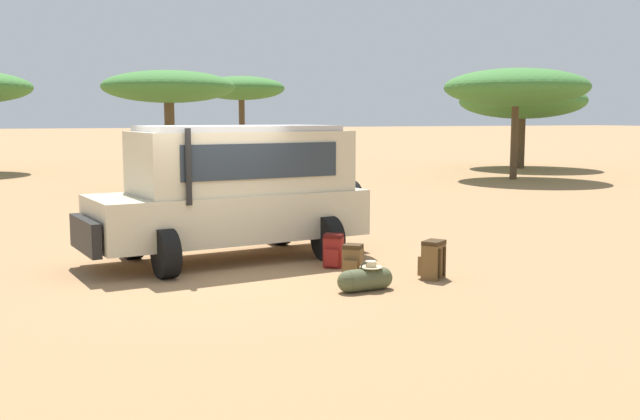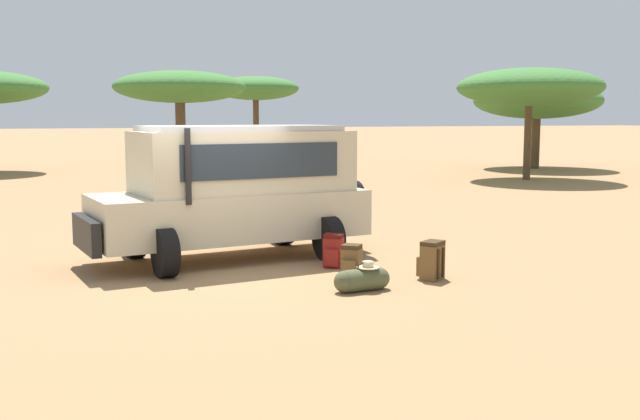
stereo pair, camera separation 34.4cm
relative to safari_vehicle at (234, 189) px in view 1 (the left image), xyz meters
The scene contains 10 objects.
ground_plane 1.71m from the safari_vehicle, 119.03° to the right, with size 320.00×320.00×0.00m, color #9E754C.
safari_vehicle is the anchor object (origin of this frame).
backpack_beside_front_wheel 3.92m from the safari_vehicle, 49.98° to the right, with size 0.48×0.48×0.63m.
backpack_cluster_center 2.83m from the safari_vehicle, 60.36° to the right, with size 0.42×0.43×0.54m.
backpack_near_rear_wheel 2.21m from the safari_vehicle, 46.78° to the right, with size 0.42×0.43×0.59m.
duffel_bag_low_black_case 3.57m from the safari_vehicle, 71.61° to the right, with size 0.91×0.38×0.44m.
acacia_tree_centre_back 13.05m from the safari_vehicle, 83.28° to the left, with size 4.52×4.52×4.16m.
acacia_tree_right_mid 28.14m from the safari_vehicle, 72.56° to the left, with size 4.72×4.87×4.79m.
acacia_tree_far_right 20.11m from the safari_vehicle, 38.15° to the left, with size 5.83×5.96×4.56m.
acacia_tree_distant_right 27.04m from the safari_vehicle, 41.23° to the left, with size 6.13×6.54×4.27m.
Camera 1 is at (-3.32, -12.10, 2.60)m, focal length 42.00 mm.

